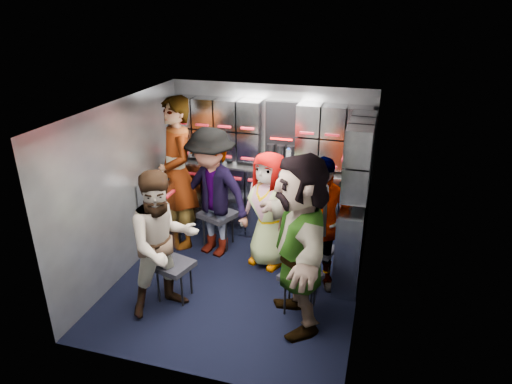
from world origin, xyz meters
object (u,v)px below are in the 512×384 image
(jump_seat_near_left, at_px, (174,267))
(attendant_standing, at_px, (177,174))
(attendant_arc_a, at_px, (163,243))
(jump_seat_near_right, at_px, (301,279))
(jump_seat_mid_right, at_px, (320,251))
(attendant_arc_d, at_px, (319,225))
(attendant_arc_e, at_px, (299,243))
(jump_seat_mid_left, at_px, (218,216))
(attendant_arc_c, at_px, (269,210))
(jump_seat_center, at_px, (272,229))
(attendant_arc_b, at_px, (212,193))

(jump_seat_near_left, distance_m, attendant_standing, 1.42)
(attendant_arc_a, bearing_deg, jump_seat_near_right, -32.93)
(jump_seat_mid_right, bearing_deg, attendant_arc_a, -144.77)
(attendant_arc_d, height_order, attendant_arc_e, attendant_arc_e)
(jump_seat_mid_left, xyz_separation_m, attendant_arc_e, (1.34, -1.25, 0.49))
(jump_seat_near_left, distance_m, attendant_arc_c, 1.35)
(jump_seat_center, bearing_deg, attendant_arc_c, -90.00)
(jump_seat_mid_right, xyz_separation_m, attendant_arc_a, (-1.49, -1.05, 0.44))
(jump_seat_center, distance_m, attendant_arc_c, 0.40)
(attendant_arc_a, relative_size, attendant_arc_d, 1.00)
(jump_seat_near_right, distance_m, attendant_arc_a, 1.49)
(attendant_arc_d, bearing_deg, attendant_arc_a, -173.24)
(attendant_arc_a, height_order, attendant_arc_e, attendant_arc_e)
(jump_seat_center, bearing_deg, jump_seat_near_right, -60.54)
(jump_seat_center, distance_m, attendant_arc_e, 1.44)
(jump_seat_mid_left, distance_m, jump_seat_near_right, 1.72)
(jump_seat_mid_left, relative_size, attendant_arc_e, 0.29)
(attendant_arc_a, bearing_deg, attendant_arc_c, 8.60)
(attendant_arc_a, bearing_deg, attendant_arc_d, -16.95)
(jump_seat_near_right, xyz_separation_m, attendant_arc_b, (-1.34, 0.89, 0.46))
(attendant_arc_d, bearing_deg, jump_seat_center, 119.27)
(jump_seat_near_left, height_order, attendant_arc_e, attendant_arc_e)
(jump_seat_mid_left, distance_m, attendant_arc_d, 1.58)
(jump_seat_mid_right, xyz_separation_m, attendant_arc_d, (-0.00, -0.18, 0.45))
(attendant_arc_b, bearing_deg, attendant_standing, -178.36)
(jump_seat_center, xyz_separation_m, attendant_standing, (-1.28, -0.01, 0.63))
(jump_seat_near_left, height_order, attendant_arc_b, attendant_arc_b)
(jump_seat_near_right, height_order, attendant_arc_e, attendant_arc_e)
(jump_seat_near_right, height_order, attendant_arc_b, attendant_arc_b)
(jump_seat_center, height_order, attendant_arc_c, attendant_arc_c)
(jump_seat_center, relative_size, attendant_standing, 0.22)
(jump_seat_center, height_order, attendant_arc_e, attendant_arc_e)
(jump_seat_mid_left, bearing_deg, jump_seat_near_right, -38.69)
(jump_seat_near_right, distance_m, attendant_standing, 2.21)
(attendant_arc_b, height_order, attendant_arc_e, attendant_arc_e)
(jump_seat_center, relative_size, attendant_arc_a, 0.29)
(jump_seat_mid_left, distance_m, attendant_arc_c, 0.85)
(jump_seat_center, bearing_deg, attendant_standing, -179.75)
(jump_seat_near_left, bearing_deg, jump_seat_mid_right, 30.33)
(attendant_arc_b, relative_size, attendant_arc_e, 0.92)
(jump_seat_near_left, bearing_deg, jump_seat_center, 55.88)
(jump_seat_near_right, distance_m, attendant_arc_c, 1.08)
(jump_seat_mid_right, xyz_separation_m, attendant_arc_c, (-0.67, 0.15, 0.39))
(jump_seat_mid_right, distance_m, attendant_arc_a, 1.87)
(jump_seat_center, distance_m, attendant_arc_b, 0.90)
(attendant_arc_b, bearing_deg, attendant_arc_d, 0.47)
(jump_seat_mid_left, xyz_separation_m, attendant_arc_d, (1.43, -0.56, 0.36))
(attendant_arc_b, relative_size, attendant_arc_d, 1.07)
(jump_seat_mid_right, bearing_deg, attendant_standing, 170.57)
(attendant_arc_e, bearing_deg, attendant_arc_d, 147.68)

